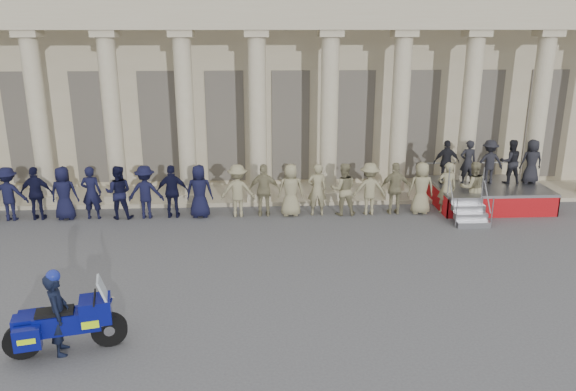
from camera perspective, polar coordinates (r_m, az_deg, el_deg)
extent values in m
plane|color=#48484B|center=(13.96, -8.39, -10.81)|extent=(90.00, 90.00, 0.00)
cube|color=tan|center=(27.40, -5.89, 12.79)|extent=(40.00, 10.00, 9.00)
cube|color=tan|center=(22.08, -6.33, 0.06)|extent=(40.00, 2.60, 0.15)
cube|color=tan|center=(20.34, -7.11, 17.78)|extent=(35.80, 1.00, 1.00)
cube|color=tan|center=(22.63, -23.13, -0.23)|extent=(0.90, 0.90, 0.30)
cylinder|color=tan|center=(22.01, -24.02, 7.13)|extent=(0.64, 0.64, 5.60)
cube|color=tan|center=(21.77, -24.96, 14.70)|extent=(0.85, 0.85, 0.24)
cube|color=tan|center=(21.86, -16.73, -0.14)|extent=(0.90, 0.90, 0.30)
cylinder|color=tan|center=(21.21, -17.40, 7.50)|extent=(0.64, 0.64, 5.60)
cube|color=tan|center=(20.97, -18.13, 15.38)|extent=(0.85, 0.85, 0.24)
cube|color=tan|center=(21.38, -9.95, -0.04)|extent=(0.90, 0.90, 0.30)
cylinder|color=tan|center=(20.72, -10.37, 7.79)|extent=(0.64, 0.64, 5.60)
cube|color=tan|center=(20.47, -10.81, 15.88)|extent=(0.85, 0.85, 0.24)
cube|color=tan|center=(21.21, -2.97, 0.06)|extent=(0.90, 0.90, 0.30)
cylinder|color=tan|center=(20.54, -3.09, 7.96)|extent=(0.64, 0.64, 5.60)
cube|color=tan|center=(20.29, -3.23, 16.13)|extent=(0.85, 0.85, 0.24)
cube|color=tan|center=(21.35, 4.03, 0.16)|extent=(0.90, 0.90, 0.30)
cylinder|color=tan|center=(20.70, 4.20, 8.01)|extent=(0.64, 0.64, 5.60)
cube|color=tan|center=(20.45, 4.38, 16.11)|extent=(0.85, 0.85, 0.24)
cube|color=tan|center=(21.81, 10.82, 0.26)|extent=(0.90, 0.90, 0.30)
cylinder|color=tan|center=(21.17, 11.27, 7.93)|extent=(0.64, 0.64, 5.60)
cube|color=tan|center=(20.92, 11.74, 15.84)|extent=(0.85, 0.85, 0.24)
cube|color=tan|center=(22.56, 17.25, 0.35)|extent=(0.90, 0.90, 0.30)
cylinder|color=tan|center=(21.94, 17.93, 7.75)|extent=(0.64, 0.64, 5.60)
cube|color=tan|center=(21.71, 18.65, 15.36)|extent=(0.85, 0.85, 0.24)
cube|color=tan|center=(23.58, 23.20, 0.42)|extent=(0.90, 0.90, 0.30)
cylinder|color=tan|center=(22.98, 24.06, 7.49)|extent=(0.64, 0.64, 5.60)
cube|color=tan|center=(22.76, 24.96, 14.73)|extent=(0.85, 0.85, 0.24)
cube|color=black|center=(24.45, -25.04, 6.18)|extent=(1.30, 0.12, 4.20)
cube|color=black|center=(23.59, -19.15, 6.50)|extent=(1.30, 0.12, 4.20)
cube|color=black|center=(23.00, -12.88, 6.76)|extent=(1.30, 0.12, 4.20)
cube|color=black|center=(22.69, -6.36, 6.95)|extent=(1.30, 0.12, 4.20)
cube|color=black|center=(22.68, 0.26, 7.05)|extent=(1.30, 0.12, 4.20)
cube|color=black|center=(22.97, 6.80, 7.06)|extent=(1.30, 0.12, 4.20)
cube|color=black|center=(23.54, 13.10, 6.98)|extent=(1.30, 0.12, 4.20)
cube|color=black|center=(24.38, 19.03, 6.83)|extent=(1.30, 0.12, 4.20)
cube|color=black|center=(25.45, 24.51, 6.62)|extent=(1.30, 0.12, 4.20)
imported|color=black|center=(21.36, -26.48, 0.15)|extent=(1.20, 0.69, 1.86)
imported|color=black|center=(21.01, -24.18, 0.19)|extent=(1.09, 0.45, 1.86)
imported|color=black|center=(20.69, -21.80, 0.23)|extent=(0.91, 0.59, 1.86)
imported|color=black|center=(20.40, -19.35, 0.27)|extent=(0.68, 0.45, 1.86)
imported|color=black|center=(20.16, -16.83, 0.31)|extent=(0.91, 0.71, 1.86)
imported|color=black|center=(19.95, -14.26, 0.35)|extent=(1.20, 0.69, 1.86)
imported|color=black|center=(19.79, -11.64, 0.39)|extent=(1.09, 0.45, 1.86)
imported|color=black|center=(19.67, -8.98, 0.43)|extent=(0.91, 0.59, 1.86)
imported|color=gray|center=(19.57, -5.13, 0.49)|extent=(1.20, 0.69, 1.86)
imported|color=gray|center=(19.55, -2.42, 0.53)|extent=(1.09, 0.45, 1.86)
imported|color=gray|center=(19.58, 0.28, 0.57)|extent=(0.91, 0.59, 1.86)
imported|color=gray|center=(19.65, 2.97, 0.61)|extent=(0.68, 0.45, 1.86)
imported|color=gray|center=(19.76, 5.64, 0.64)|extent=(0.91, 0.71, 1.86)
imported|color=gray|center=(19.92, 8.27, 0.68)|extent=(1.20, 0.69, 1.86)
imported|color=gray|center=(20.11, 10.85, 0.71)|extent=(1.09, 0.45, 1.86)
imported|color=gray|center=(20.35, 13.38, 0.74)|extent=(0.91, 0.59, 1.86)
imported|color=gray|center=(20.62, 15.84, 0.76)|extent=(0.68, 0.45, 1.86)
imported|color=gray|center=(20.94, 18.24, 0.79)|extent=(0.91, 0.71, 1.86)
cube|color=gray|center=(22.01, 19.73, 0.93)|extent=(3.98, 2.84, 0.10)
cube|color=#990C10|center=(20.89, 21.04, -1.20)|extent=(3.98, 0.04, 0.70)
cube|color=#990C10|center=(21.45, 14.76, -0.15)|extent=(0.04, 2.84, 0.70)
cube|color=#990C10|center=(22.94, 24.18, 0.00)|extent=(0.04, 2.84, 0.70)
cube|color=gray|center=(19.64, 18.29, -2.82)|extent=(1.10, 0.28, 0.20)
cube|color=gray|center=(19.82, 18.07, -2.00)|extent=(1.10, 0.28, 0.20)
cube|color=gray|center=(20.01, 17.84, -1.20)|extent=(1.10, 0.28, 0.20)
cube|color=gray|center=(20.20, 17.63, -0.41)|extent=(1.10, 0.28, 0.20)
cylinder|color=gray|center=(23.10, 18.61, 3.18)|extent=(3.98, 0.04, 0.04)
imported|color=black|center=(21.42, 15.80, 3.27)|extent=(0.96, 0.40, 1.63)
imported|color=black|center=(21.69, 17.80, 3.26)|extent=(0.60, 0.39, 1.63)
imported|color=black|center=(21.98, 19.76, 3.25)|extent=(1.05, 0.61, 1.63)
imported|color=black|center=(22.30, 21.66, 3.23)|extent=(0.79, 0.62, 1.63)
imported|color=black|center=(22.64, 23.51, 3.21)|extent=(0.80, 0.52, 1.63)
cylinder|color=black|center=(12.61, -17.69, -12.83)|extent=(0.75, 0.32, 0.74)
cylinder|color=black|center=(12.81, -25.38, -13.26)|extent=(0.75, 0.32, 0.74)
cube|color=navy|center=(12.52, -21.46, -11.77)|extent=(1.36, 0.76, 0.42)
cube|color=navy|center=(12.39, -18.95, -10.88)|extent=(0.73, 0.71, 0.50)
cube|color=silver|center=(12.51, -18.83, -11.92)|extent=(0.32, 0.38, 0.13)
cube|color=#B2BFCC|center=(12.21, -18.22, -9.24)|extent=(0.35, 0.55, 0.60)
cube|color=black|center=(12.45, -22.61, -10.93)|extent=(0.79, 0.54, 0.11)
cube|color=navy|center=(12.60, -25.36, -11.62)|extent=(0.47, 0.46, 0.25)
cube|color=navy|center=(12.35, -24.98, -13.05)|extent=(0.55, 0.36, 0.45)
cube|color=#CEFF0D|center=(12.35, -24.98, -13.05)|extent=(0.39, 0.34, 0.11)
cube|color=navy|center=(12.97, -24.55, -11.51)|extent=(0.55, 0.36, 0.45)
cube|color=#CEFF0D|center=(12.97, -24.55, -11.51)|extent=(0.39, 0.34, 0.11)
cylinder|color=silver|center=(13.00, -23.70, -12.74)|extent=(0.68, 0.26, 0.11)
cylinder|color=black|center=(12.27, -19.07, -9.77)|extent=(0.22, 0.77, 0.04)
imported|color=black|center=(12.46, -22.34, -11.06)|extent=(0.56, 0.72, 1.76)
sphere|color=navy|center=(12.11, -22.78, -7.59)|extent=(0.28, 0.28, 0.28)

